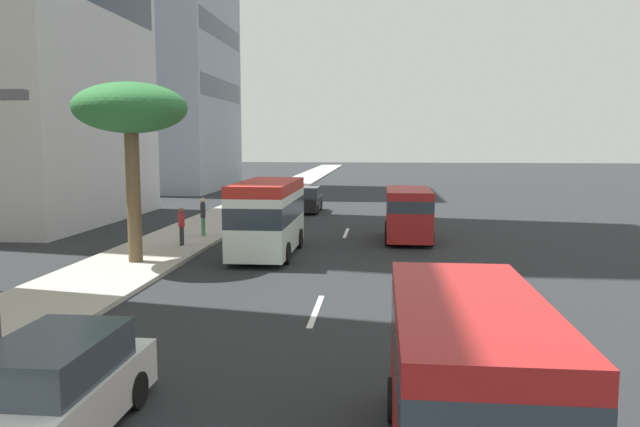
{
  "coord_description": "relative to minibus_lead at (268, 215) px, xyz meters",
  "views": [
    {
      "loc": [
        -3.5,
        -1.74,
        4.63
      ],
      "look_at": [
        18.39,
        0.46,
        2.01
      ],
      "focal_mm": 34.25,
      "sensor_mm": 36.0,
      "label": 1
    }
  ],
  "objects": [
    {
      "name": "palm_tree",
      "position": [
        -2.57,
        4.55,
        4.05
      ],
      "size": [
        4.1,
        4.1,
        6.61
      ],
      "color": "brown",
      "rests_on": "sidewalk_right"
    },
    {
      "name": "minibus_lead",
      "position": [
        0.0,
        0.0,
        0.0
      ],
      "size": [
        6.19,
        2.32,
        3.01
      ],
      "rotation": [
        0.0,
        0.0,
        3.14
      ],
      "color": "silver",
      "rests_on": "ground_plane"
    },
    {
      "name": "pedestrian_mid_block",
      "position": [
        1.06,
        3.98,
        -0.59
      ],
      "size": [
        0.39,
        0.35,
        1.66
      ],
      "rotation": [
        0.0,
        0.0,
        0.5
      ],
      "color": "#333338",
      "rests_on": "sidewalk_right"
    },
    {
      "name": "ground_plane",
      "position": [
        10.75,
        -2.83,
        -1.65
      ],
      "size": [
        198.0,
        198.0,
        0.0
      ],
      "primitive_type": "plane",
      "color": "#26282B"
    },
    {
      "name": "van_fifth",
      "position": [
        4.15,
        -5.84,
        -0.26
      ],
      "size": [
        4.68,
        2.14,
        2.43
      ],
      "color": "#A51E1E",
      "rests_on": "ground_plane"
    },
    {
      "name": "sidewalk_right",
      "position": [
        10.75,
        4.75,
        -1.58
      ],
      "size": [
        162.0,
        3.82,
        0.15
      ],
      "primitive_type": "cube",
      "color": "#B2ADA3",
      "rests_on": "ground_plane"
    },
    {
      "name": "car_third",
      "position": [
        15.23,
        0.33,
        -0.88
      ],
      "size": [
        4.04,
        1.88,
        1.65
      ],
      "rotation": [
        0.0,
        0.0,
        3.14
      ],
      "color": "black",
      "rests_on": "ground_plane"
    },
    {
      "name": "lane_stripe_far",
      "position": [
        6.3,
        -2.83,
        -1.65
      ],
      "size": [
        3.2,
        0.16,
        0.01
      ],
      "primitive_type": "cube",
      "color": "silver",
      "rests_on": "ground_plane"
    },
    {
      "name": "pedestrian_near_lamp",
      "position": [
        3.72,
        3.81,
        -0.48
      ],
      "size": [
        0.36,
        0.28,
        1.82
      ],
      "rotation": [
        0.0,
        0.0,
        0.22
      ],
      "color": "#4C8C66",
      "rests_on": "sidewalk_right"
    },
    {
      "name": "van_second",
      "position": [
        -15.98,
        -5.81,
        -0.23
      ],
      "size": [
        5.04,
        2.17,
        2.49
      ],
      "color": "#A51E1E",
      "rests_on": "ground_plane"
    },
    {
      "name": "car_fourth",
      "position": [
        -15.79,
        0.43,
        -0.89
      ],
      "size": [
        4.53,
        1.8,
        1.62
      ],
      "rotation": [
        0.0,
        0.0,
        3.14
      ],
      "color": "white",
      "rests_on": "ground_plane"
    },
    {
      "name": "lane_stripe_mid",
      "position": [
        -8.04,
        -2.83,
        -1.65
      ],
      "size": [
        3.2,
        0.16,
        0.01
      ],
      "primitive_type": "cube",
      "color": "silver",
      "rests_on": "ground_plane"
    }
  ]
}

